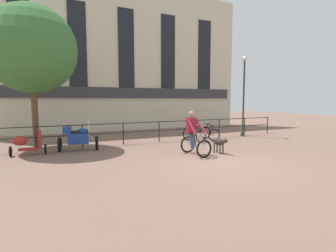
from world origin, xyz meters
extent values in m
plane|color=#7A5B4C|center=(0.00, 0.00, 0.00)|extent=(60.00, 60.00, 0.00)
cylinder|color=black|center=(-5.62, 5.20, 0.53)|extent=(0.05, 0.05, 1.05)
cylinder|color=black|center=(-3.75, 5.20, 0.53)|extent=(0.05, 0.05, 1.05)
cylinder|color=black|center=(-1.88, 5.20, 0.53)|extent=(0.05, 0.05, 1.05)
cylinder|color=black|center=(0.00, 5.20, 0.53)|extent=(0.05, 0.05, 1.05)
cylinder|color=black|center=(1.88, 5.20, 0.53)|extent=(0.05, 0.05, 1.05)
cylinder|color=black|center=(3.75, 5.20, 0.53)|extent=(0.05, 0.05, 1.05)
cylinder|color=black|center=(5.62, 5.20, 0.53)|extent=(0.05, 0.05, 1.05)
cylinder|color=black|center=(7.50, 5.20, 0.53)|extent=(0.05, 0.05, 1.05)
cylinder|color=black|center=(0.00, 5.20, 1.02)|extent=(15.00, 0.04, 0.04)
cylinder|color=black|center=(0.00, 5.20, 0.58)|extent=(15.00, 0.04, 0.04)
cube|color=beige|center=(0.00, 11.00, 4.95)|extent=(18.00, 0.60, 9.90)
cube|color=#333338|center=(0.00, 10.64, 2.60)|extent=(17.10, 0.12, 0.70)
cube|color=black|center=(-6.30, 10.67, 5.45)|extent=(1.10, 0.06, 5.54)
cube|color=black|center=(-3.15, 10.67, 5.45)|extent=(1.10, 0.06, 5.54)
cube|color=black|center=(0.00, 10.67, 5.45)|extent=(1.10, 0.06, 5.54)
cube|color=black|center=(3.15, 10.67, 5.45)|extent=(1.10, 0.06, 5.54)
cube|color=black|center=(6.30, 10.67, 5.45)|extent=(1.10, 0.06, 5.54)
torus|color=black|center=(-0.01, 1.07, 0.34)|extent=(0.68, 0.10, 0.68)
torus|color=black|center=(-0.06, 2.17, 0.34)|extent=(0.68, 0.10, 0.68)
cylinder|color=#9E998E|center=(-0.03, 1.50, 0.58)|extent=(0.06, 0.49, 0.60)
cylinder|color=#9E998E|center=(-0.05, 1.83, 0.54)|extent=(0.05, 0.23, 0.52)
cylinder|color=#9E998E|center=(-0.04, 1.60, 0.83)|extent=(0.06, 0.66, 0.10)
cylinder|color=#9E998E|center=(-0.05, 1.95, 0.31)|extent=(0.05, 0.44, 0.08)
cylinder|color=#9E998E|center=(-0.06, 2.05, 0.57)|extent=(0.04, 0.27, 0.47)
cylinder|color=#9E998E|center=(-0.02, 1.17, 0.60)|extent=(0.04, 0.23, 0.54)
cylinder|color=#9E998E|center=(-0.02, 1.27, 0.87)|extent=(0.48, 0.05, 0.03)
cube|color=black|center=(-0.05, 1.93, 0.82)|extent=(0.13, 0.25, 0.05)
cube|color=maroon|center=(-0.05, 1.93, 1.15)|extent=(0.37, 0.24, 0.60)
sphere|color=#A87A5B|center=(-0.05, 1.93, 1.59)|extent=(0.22, 0.22, 0.22)
cylinder|color=maroon|center=(-0.25, 1.59, 1.14)|extent=(0.11, 0.72, 0.60)
cylinder|color=maroon|center=(0.17, 1.61, 1.14)|extent=(0.17, 0.72, 0.60)
cylinder|color=#384766|center=(-0.12, 1.83, 0.52)|extent=(0.15, 0.32, 0.69)
cylinder|color=#384766|center=(0.02, 1.83, 0.58)|extent=(0.13, 0.31, 0.58)
ellipsoid|color=#332D28|center=(1.00, 1.55, 0.46)|extent=(0.32, 0.54, 0.29)
cylinder|color=#332D28|center=(1.03, 1.34, 0.49)|extent=(0.18, 0.18, 0.17)
sphere|color=#332D28|center=(1.05, 1.19, 0.55)|extent=(0.18, 0.18, 0.18)
cone|color=#332D28|center=(1.06, 1.11, 0.53)|extent=(0.11, 0.12, 0.10)
cylinder|color=#332D28|center=(0.95, 1.85, 0.52)|extent=(0.08, 0.18, 0.11)
cylinder|color=#332D28|center=(0.94, 1.37, 0.20)|extent=(0.06, 0.06, 0.41)
cylinder|color=#332D28|center=(1.10, 1.39, 0.20)|extent=(0.06, 0.06, 0.41)
cylinder|color=#332D28|center=(0.89, 1.70, 0.20)|extent=(0.06, 0.06, 0.41)
cylinder|color=#332D28|center=(1.05, 1.72, 0.20)|extent=(0.06, 0.06, 0.41)
torus|color=black|center=(-3.29, 4.36, 0.31)|extent=(0.22, 0.63, 0.62)
torus|color=black|center=(-4.74, 4.61, 0.31)|extent=(0.22, 0.63, 0.62)
cube|color=navy|center=(-4.01, 4.48, 0.53)|extent=(0.87, 0.53, 0.44)
ellipsoid|color=navy|center=(-3.83, 4.45, 0.83)|extent=(0.53, 0.40, 0.24)
cube|color=black|center=(-4.11, 4.50, 0.80)|extent=(0.60, 0.39, 0.10)
cylinder|color=#B2B2B7|center=(-3.47, 4.39, 0.49)|extent=(0.42, 0.13, 0.41)
cube|color=silver|center=(-3.59, 4.41, 1.10)|extent=(0.10, 0.44, 0.50)
cube|color=navy|center=(-4.43, 4.56, 0.89)|extent=(0.38, 0.41, 0.28)
torus|color=black|center=(1.60, 5.07, 0.33)|extent=(0.66, 0.16, 0.66)
torus|color=black|center=(1.76, 4.03, 0.33)|extent=(0.66, 0.16, 0.66)
cylinder|color=navy|center=(1.66, 4.66, 0.56)|extent=(0.10, 0.47, 0.58)
cylinder|color=navy|center=(1.71, 4.35, 0.53)|extent=(0.07, 0.22, 0.51)
cylinder|color=navy|center=(1.68, 4.57, 0.81)|extent=(0.13, 0.63, 0.10)
cylinder|color=navy|center=(1.73, 4.24, 0.31)|extent=(0.09, 0.42, 0.07)
cylinder|color=navy|center=(1.75, 4.15, 0.55)|extent=(0.06, 0.25, 0.46)
cylinder|color=navy|center=(1.62, 4.98, 0.59)|extent=(0.06, 0.21, 0.52)
cylinder|color=navy|center=(1.63, 4.88, 0.84)|extent=(0.48, 0.10, 0.03)
cube|color=black|center=(1.73, 4.26, 0.80)|extent=(0.16, 0.26, 0.05)
torus|color=black|center=(2.71, 5.07, 0.33)|extent=(0.66, 0.15, 0.66)
torus|color=black|center=(2.57, 4.03, 0.33)|extent=(0.66, 0.15, 0.66)
cylinder|color=black|center=(2.66, 4.66, 0.56)|extent=(0.10, 0.47, 0.58)
cylinder|color=black|center=(2.61, 4.35, 0.53)|extent=(0.06, 0.22, 0.51)
cylinder|color=black|center=(2.64, 4.57, 0.81)|extent=(0.12, 0.63, 0.10)
cylinder|color=black|center=(2.60, 4.24, 0.31)|extent=(0.08, 0.42, 0.07)
cylinder|color=black|center=(2.58, 4.14, 0.55)|extent=(0.06, 0.25, 0.46)
cylinder|color=black|center=(2.70, 4.98, 0.59)|extent=(0.05, 0.21, 0.52)
cylinder|color=black|center=(2.69, 4.88, 0.84)|extent=(0.48, 0.09, 0.03)
cube|color=black|center=(2.60, 4.26, 0.80)|extent=(0.15, 0.25, 0.05)
torus|color=black|center=(-5.28, 4.38, 0.20)|extent=(0.09, 0.40, 0.40)
torus|color=black|center=(-6.47, 4.42, 0.20)|extent=(0.09, 0.40, 0.40)
cube|color=maroon|center=(-5.87, 4.40, 0.24)|extent=(0.68, 0.30, 0.08)
cube|color=maroon|center=(-5.46, 4.38, 0.60)|extent=(0.11, 0.32, 0.72)
ellipsoid|color=maroon|center=(-6.14, 4.41, 0.58)|extent=(0.53, 0.32, 0.36)
cylinder|color=#2D382D|center=(5.28, 4.96, 0.10)|extent=(0.22, 0.22, 0.20)
cylinder|color=#2D382D|center=(5.28, 4.96, 2.18)|extent=(0.10, 0.10, 4.36)
sphere|color=silver|center=(5.28, 4.96, 4.48)|extent=(0.28, 0.28, 0.28)
cylinder|color=brown|center=(-5.62, 6.09, 1.63)|extent=(0.26, 0.26, 3.26)
sphere|color=#386B33|center=(-5.62, 6.09, 4.31)|extent=(3.82, 3.82, 3.82)
camera|label=1|loc=(-5.34, -6.91, 2.16)|focal=28.00mm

